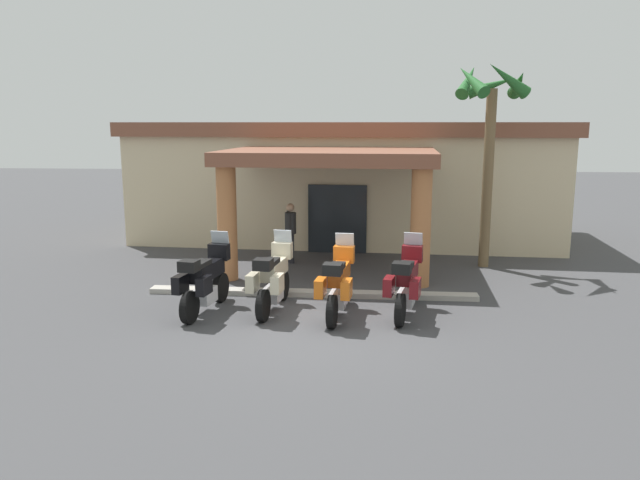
{
  "coord_description": "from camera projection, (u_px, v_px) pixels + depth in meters",
  "views": [
    {
      "loc": [
        1.05,
        -11.48,
        3.94
      ],
      "look_at": [
        -0.17,
        2.62,
        1.2
      ],
      "focal_mm": 33.95,
      "sensor_mm": 36.0,
      "label": 1
    }
  ],
  "objects": [
    {
      "name": "ground_plane",
      "position": [
        317.0,
        324.0,
        12.06
      ],
      "size": [
        80.0,
        80.0,
        0.0
      ],
      "primitive_type": "plane",
      "color": "#424244"
    },
    {
      "name": "motel_building",
      "position": [
        346.0,
        179.0,
        21.04
      ],
      "size": [
        14.52,
        10.43,
        3.97
      ],
      "rotation": [
        0.0,
        0.0,
        -0.05
      ],
      "color": "beige",
      "rests_on": "ground_plane"
    },
    {
      "name": "motorcycle_black",
      "position": [
        205.0,
        280.0,
        12.68
      ],
      "size": [
        0.83,
        2.2,
        1.61
      ],
      "rotation": [
        0.0,
        0.0,
        1.41
      ],
      "color": "black",
      "rests_on": "ground_plane"
    },
    {
      "name": "motorcycle_cream",
      "position": [
        273.0,
        279.0,
        12.81
      ],
      "size": [
        0.76,
        2.21,
        1.61
      ],
      "rotation": [
        0.0,
        0.0,
        1.46
      ],
      "color": "black",
      "rests_on": "ground_plane"
    },
    {
      "name": "motorcycle_orange",
      "position": [
        338.0,
        284.0,
        12.42
      ],
      "size": [
        0.74,
        2.21,
        1.61
      ],
      "rotation": [
        0.0,
        0.0,
        1.47
      ],
      "color": "black",
      "rests_on": "ground_plane"
    },
    {
      "name": "motorcycle_maroon",
      "position": [
        406.0,
        283.0,
        12.5
      ],
      "size": [
        0.9,
        2.19,
        1.61
      ],
      "rotation": [
        0.0,
        0.0,
        1.37
      ],
      "color": "black",
      "rests_on": "ground_plane"
    },
    {
      "name": "pedestrian",
      "position": [
        291.0,
        228.0,
        17.2
      ],
      "size": [
        0.32,
        0.49,
        1.71
      ],
      "rotation": [
        0.0,
        0.0,
        0.43
      ],
      "color": "black",
      "rests_on": "ground_plane"
    },
    {
      "name": "palm_tree_near_portico",
      "position": [
        490.0,
        113.0,
        16.14
      ],
      "size": [
        1.98,
        1.97,
        5.61
      ],
      "color": "brown",
      "rests_on": "ground_plane"
    },
    {
      "name": "curb_strip",
      "position": [
        311.0,
        293.0,
        14.03
      ],
      "size": [
        7.61,
        0.36,
        0.12
      ],
      "primitive_type": "cube",
      "color": "#ADA89E",
      "rests_on": "ground_plane"
    }
  ]
}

